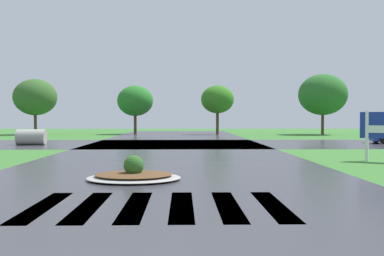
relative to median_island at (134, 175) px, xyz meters
The scene contains 6 objects.
asphalt_roadway 1.94m from the median_island, 62.95° to the left, with size 10.97×80.00×0.01m, color #35353A.
asphalt_cross_road 16.29m from the median_island, 86.91° to the left, with size 90.00×9.87×0.01m, color #35353A.
crosswalk_stripes 3.75m from the median_island, 76.45° to the right, with size 4.95×3.10×0.01m.
median_island is the anchor object (origin of this frame).
drainage_pipe_stack 17.29m from the median_island, 117.41° to the left, with size 1.74×1.05×0.96m.
background_treeline 31.76m from the median_island, 81.64° to the left, with size 41.31×5.33×5.89m.
Camera 1 is at (0.47, -4.05, 1.75)m, focal length 41.86 mm.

